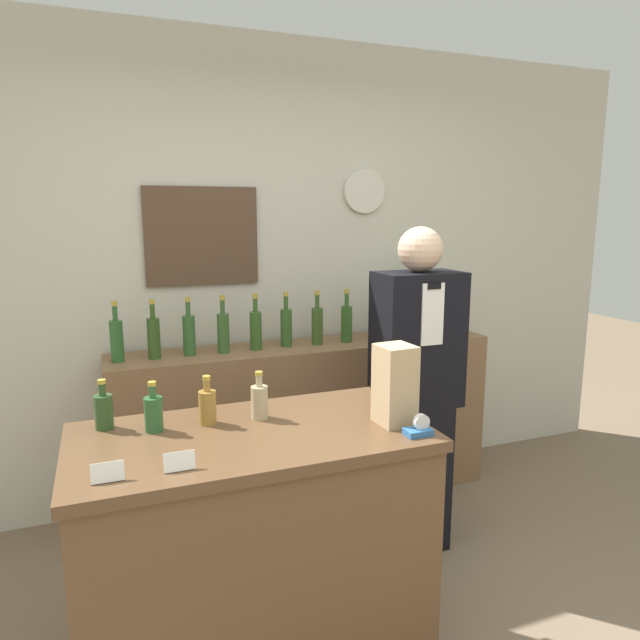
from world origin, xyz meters
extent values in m
cube|color=beige|center=(0.00, 2.00, 1.35)|extent=(5.20, 0.06, 2.70)
cube|color=#4D3727|center=(-0.33, 1.96, 1.58)|extent=(0.63, 0.02, 0.55)
cylinder|color=beige|center=(0.68, 1.95, 1.84)|extent=(0.27, 0.03, 0.27)
cube|color=brown|center=(0.22, 1.74, 0.48)|extent=(2.24, 0.40, 0.95)
cube|color=brown|center=(-0.42, 0.52, 0.46)|extent=(1.18, 0.61, 0.93)
cube|color=brown|center=(-0.42, 0.52, 0.95)|extent=(1.21, 0.64, 0.04)
cylinder|color=#2D5123|center=(-0.17, 0.27, 0.31)|extent=(0.07, 0.07, 0.26)
cylinder|color=tan|center=(0.09, 0.27, 0.31)|extent=(0.07, 0.07, 0.26)
cube|color=black|center=(0.56, 1.07, 0.38)|extent=(0.32, 0.25, 0.77)
cube|color=black|center=(0.56, 1.07, 1.10)|extent=(0.42, 0.25, 0.67)
cube|color=white|center=(0.56, 0.95, 1.24)|extent=(0.12, 0.01, 0.29)
cube|color=black|center=(0.56, 0.94, 1.38)|extent=(0.07, 0.01, 0.03)
sphere|color=#DBB293|center=(0.56, 1.07, 1.54)|extent=(0.22, 0.22, 0.22)
cylinder|color=#9E998E|center=(1.05, 1.77, 1.01)|extent=(0.20, 0.20, 0.11)
sphere|color=#2D6B2D|center=(1.05, 1.77, 1.20)|extent=(0.32, 0.32, 0.32)
cube|color=tan|center=(0.08, 0.41, 1.11)|extent=(0.13, 0.14, 0.28)
cube|color=#2D66A8|center=(0.10, 0.28, 0.98)|extent=(0.09, 0.06, 0.02)
cylinder|color=silver|center=(0.11, 0.28, 1.01)|extent=(0.06, 0.02, 0.06)
cube|color=white|center=(-0.89, 0.30, 1.00)|extent=(0.09, 0.02, 0.06)
cube|color=white|center=(-0.69, 0.30, 1.00)|extent=(0.09, 0.02, 0.06)
cylinder|color=#294821|center=(-0.89, 0.73, 1.03)|extent=(0.06, 0.06, 0.12)
cylinder|color=#294821|center=(-0.89, 0.73, 1.11)|extent=(0.02, 0.02, 0.04)
cylinder|color=#B29933|center=(-0.89, 0.73, 1.14)|extent=(0.03, 0.03, 0.01)
cylinder|color=#29582D|center=(-0.73, 0.64, 1.03)|extent=(0.06, 0.06, 0.12)
cylinder|color=#29582D|center=(-0.73, 0.64, 1.11)|extent=(0.02, 0.02, 0.04)
cylinder|color=#B29933|center=(-0.73, 0.64, 1.14)|extent=(0.03, 0.03, 0.01)
cylinder|color=olive|center=(-0.55, 0.65, 1.03)|extent=(0.06, 0.06, 0.12)
cylinder|color=olive|center=(-0.55, 0.65, 1.11)|extent=(0.02, 0.02, 0.04)
cylinder|color=#B29933|center=(-0.55, 0.65, 1.14)|extent=(0.03, 0.03, 0.01)
cylinder|color=tan|center=(-0.36, 0.63, 1.03)|extent=(0.06, 0.06, 0.12)
cylinder|color=tan|center=(-0.36, 0.63, 1.11)|extent=(0.02, 0.02, 0.04)
cylinder|color=#B29933|center=(-0.36, 0.63, 1.14)|extent=(0.03, 0.03, 0.01)
cylinder|color=#285828|center=(-0.82, 1.73, 1.06)|extent=(0.07, 0.07, 0.22)
cylinder|color=#285828|center=(-0.82, 1.73, 1.21)|extent=(0.03, 0.03, 0.08)
cylinder|color=#B29933|center=(-0.82, 1.73, 1.26)|extent=(0.03, 0.03, 0.03)
cylinder|color=#2E4C1E|center=(-0.63, 1.73, 1.06)|extent=(0.07, 0.07, 0.22)
cylinder|color=#2E4C1E|center=(-0.63, 1.73, 1.21)|extent=(0.03, 0.03, 0.08)
cylinder|color=#B29933|center=(-0.63, 1.73, 1.26)|extent=(0.03, 0.03, 0.03)
cylinder|color=#2D5629|center=(-0.45, 1.74, 1.06)|extent=(0.07, 0.07, 0.22)
cylinder|color=#2D5629|center=(-0.45, 1.74, 1.21)|extent=(0.03, 0.03, 0.08)
cylinder|color=#B29933|center=(-0.45, 1.74, 1.26)|extent=(0.03, 0.03, 0.03)
cylinder|color=#325628|center=(-0.27, 1.73, 1.06)|extent=(0.07, 0.07, 0.22)
cylinder|color=#325628|center=(-0.27, 1.73, 1.21)|extent=(0.03, 0.03, 0.08)
cylinder|color=#B29933|center=(-0.27, 1.73, 1.26)|extent=(0.03, 0.03, 0.03)
cylinder|color=#2F5421|center=(-0.08, 1.74, 1.06)|extent=(0.07, 0.07, 0.22)
cylinder|color=#2F5421|center=(-0.08, 1.74, 1.21)|extent=(0.03, 0.03, 0.08)
cylinder|color=#B29933|center=(-0.08, 1.74, 1.26)|extent=(0.03, 0.03, 0.03)
cylinder|color=#2E5322|center=(0.10, 1.75, 1.06)|extent=(0.07, 0.07, 0.22)
cylinder|color=#2E5322|center=(0.10, 1.75, 1.21)|extent=(0.03, 0.03, 0.08)
cylinder|color=#B29933|center=(0.10, 1.75, 1.26)|extent=(0.03, 0.03, 0.03)
cylinder|color=#334F21|center=(0.28, 1.73, 1.06)|extent=(0.07, 0.07, 0.22)
cylinder|color=#334F21|center=(0.28, 1.73, 1.21)|extent=(0.03, 0.03, 0.08)
cylinder|color=#B29933|center=(0.28, 1.73, 1.26)|extent=(0.03, 0.03, 0.03)
cylinder|color=#2F5622|center=(0.47, 1.73, 1.06)|extent=(0.07, 0.07, 0.22)
cylinder|color=#2F5622|center=(0.47, 1.73, 1.21)|extent=(0.03, 0.03, 0.08)
cylinder|color=#B29933|center=(0.47, 1.73, 1.26)|extent=(0.03, 0.03, 0.03)
cylinder|color=#2B542A|center=(0.65, 1.74, 1.06)|extent=(0.07, 0.07, 0.22)
cylinder|color=#2B542A|center=(0.65, 1.74, 1.21)|extent=(0.03, 0.03, 0.08)
cylinder|color=#B29933|center=(0.65, 1.74, 1.26)|extent=(0.03, 0.03, 0.03)
cylinder|color=#31512A|center=(0.83, 1.76, 1.06)|extent=(0.07, 0.07, 0.22)
cylinder|color=#31512A|center=(0.83, 1.76, 1.21)|extent=(0.03, 0.03, 0.08)
cylinder|color=#B29933|center=(0.83, 1.76, 1.26)|extent=(0.03, 0.03, 0.03)
camera|label=1|loc=(-0.87, -1.30, 1.71)|focal=32.00mm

